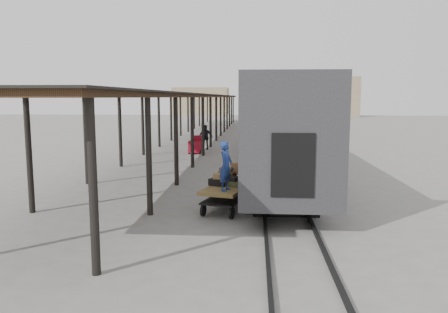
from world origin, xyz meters
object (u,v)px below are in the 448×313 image
luggage_tug (196,145)px  pedestrian (206,137)px  porter (226,166)px  baggage_cart (227,192)px

luggage_tug → pedestrian: size_ratio=0.76×
luggage_tug → porter: 16.53m
baggage_cart → luggage_tug: (-3.20, 15.53, -0.09)m
porter → baggage_cart: bearing=18.8°
porter → pedestrian: bearing=27.3°
luggage_tug → baggage_cart: bearing=-74.6°
baggage_cart → porter: bearing=-73.7°
baggage_cart → pedestrian: size_ratio=1.42×
porter → luggage_tug: bearing=29.9°
luggage_tug → pedestrian: (0.45, 2.15, 0.38)m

